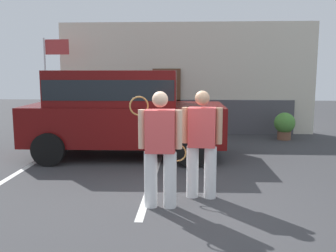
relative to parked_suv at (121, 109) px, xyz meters
The scene contains 9 objects.
ground_plane 3.74m from the parked_suv, 64.84° to the right, with size 40.00×40.00×0.00m, color #38383A.
parking_stripe_0 2.77m from the parked_suv, 137.05° to the right, with size 0.12×4.40×0.01m, color silver.
parking_stripe_1 2.26m from the parked_suv, 61.79° to the right, with size 0.12×4.40×0.01m, color silver.
house_frontage 3.85m from the parked_suv, 66.78° to the left, with size 8.22×0.40×3.56m.
parked_suv is the anchor object (origin of this frame).
tennis_player_man 3.52m from the parked_suv, 70.45° to the right, with size 0.79×0.27×1.76m.
tennis_player_woman 3.38m from the parked_suv, 57.55° to the right, with size 0.90×0.31×1.74m.
potted_plant_by_porch 5.11m from the parked_suv, 28.34° to the left, with size 0.61×0.61×0.81m.
flag_pole 3.77m from the parked_suv, 135.46° to the left, with size 0.80×0.09×3.02m.
Camera 1 is at (0.08, -5.51, 2.07)m, focal length 39.89 mm.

